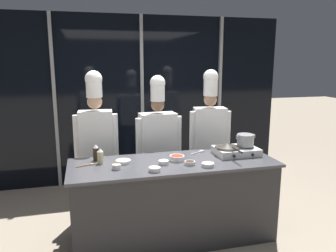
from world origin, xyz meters
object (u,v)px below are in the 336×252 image
object	(u,v)px
prep_bowl_mushrooms	(116,166)
serving_spoon_slotted	(200,152)
stock_pot	(245,140)
chef_head	(96,134)
prep_bowl_garlic	(123,161)
prep_bowl_chicken	(155,169)
chef_sous	(158,137)
prep_bowl_soy_glaze	(190,163)
portable_stove	(236,151)
squeeze_bottle_soy	(96,153)
squeeze_bottle_oil	(100,156)
chef_line	(210,129)
prep_bowl_shrimp	(208,164)
serving_spoon_solid	(89,165)
prep_bowl_bean_sprouts	(164,162)
prep_bowl_chili_flakes	(177,158)
frying_pan	(228,145)

from	to	relation	value
prep_bowl_mushrooms	serving_spoon_slotted	bearing A→B (deg)	20.34
stock_pot	chef_head	bearing A→B (deg)	158.38
prep_bowl_garlic	serving_spoon_slotted	distance (m)	0.97
prep_bowl_chicken	chef_sous	world-z (taller)	chef_sous
chef_head	chef_sous	xyz separation A→B (m)	(0.80, 0.03, -0.09)
prep_bowl_soy_glaze	chef_head	distance (m)	1.31
stock_pot	chef_head	xyz separation A→B (m)	(-1.69, 0.67, 0.01)
portable_stove	prep_bowl_mushrooms	xyz separation A→B (m)	(-1.42, -0.18, -0.02)
prep_bowl_mushrooms	chef_head	world-z (taller)	chef_head
prep_bowl_mushrooms	prep_bowl_soy_glaze	bearing A→B (deg)	-3.51
portable_stove	squeeze_bottle_soy	world-z (taller)	squeeze_bottle_soy
serving_spoon_slotted	chef_head	distance (m)	1.30
squeeze_bottle_oil	serving_spoon_slotted	world-z (taller)	squeeze_bottle_oil
squeeze_bottle_oil	prep_bowl_garlic	xyz separation A→B (m)	(0.24, -0.05, -0.06)
chef_head	chef_line	size ratio (longest dim) A/B	1.00
prep_bowl_shrimp	stock_pot	bearing A→B (deg)	29.08
serving_spoon_solid	chef_line	distance (m)	1.78
squeeze_bottle_oil	chef_line	size ratio (longest dim) A/B	0.09
prep_bowl_shrimp	prep_bowl_garlic	distance (m)	0.91
prep_bowl_chicken	serving_spoon_slotted	size ratio (longest dim) A/B	0.56
prep_bowl_soy_glaze	prep_bowl_bean_sprouts	world-z (taller)	prep_bowl_bean_sprouts
prep_bowl_chili_flakes	prep_bowl_chicken	bearing A→B (deg)	-137.58
prep_bowl_shrimp	prep_bowl_mushrooms	size ratio (longest dim) A/B	1.44
prep_bowl_chicken	prep_bowl_shrimp	xyz separation A→B (m)	(0.57, 0.01, -0.00)
prep_bowl_garlic	chef_line	bearing A→B (deg)	29.28
prep_bowl_garlic	chef_line	world-z (taller)	chef_line
prep_bowl_soy_glaze	prep_bowl_chili_flakes	world-z (taller)	prep_bowl_chili_flakes
stock_pot	chef_sous	distance (m)	1.14
prep_bowl_soy_glaze	chef_head	bearing A→B (deg)	136.17
portable_stove	stock_pot	distance (m)	0.17
prep_bowl_garlic	serving_spoon_solid	world-z (taller)	prep_bowl_garlic
squeeze_bottle_oil	prep_bowl_mushrooms	distance (m)	0.28
squeeze_bottle_soy	serving_spoon_slotted	distance (m)	1.23
squeeze_bottle_oil	serving_spoon_solid	world-z (taller)	squeeze_bottle_oil
chef_head	prep_bowl_bean_sprouts	bearing A→B (deg)	132.71
prep_bowl_chili_flakes	serving_spoon_solid	xyz separation A→B (m)	(-0.95, 0.08, -0.03)
portable_stove	prep_bowl_garlic	distance (m)	1.33
prep_bowl_shrimp	prep_bowl_bean_sprouts	size ratio (longest dim) A/B	1.18
prep_bowl_chicken	serving_spoon_slotted	bearing A→B (deg)	39.00
squeeze_bottle_soy	serving_spoon_slotted	size ratio (longest dim) A/B	0.84
chef_head	chef_sous	size ratio (longest dim) A/B	1.04
portable_stove	prep_bowl_chili_flakes	distance (m)	0.74
portable_stove	prep_bowl_mushrooms	world-z (taller)	portable_stove
squeeze_bottle_soy	prep_bowl_bean_sprouts	size ratio (longest dim) A/B	1.64
frying_pan	prep_bowl_chili_flakes	world-z (taller)	frying_pan
prep_bowl_soy_glaze	prep_bowl_shrimp	distance (m)	0.19
portable_stove	prep_bowl_chicken	size ratio (longest dim) A/B	4.04
prep_bowl_soy_glaze	serving_spoon_slotted	distance (m)	0.51
serving_spoon_slotted	prep_bowl_bean_sprouts	bearing A→B (deg)	-147.06
portable_stove	prep_bowl_chili_flakes	xyz separation A→B (m)	(-0.74, -0.05, -0.01)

